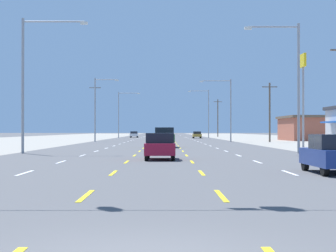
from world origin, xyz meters
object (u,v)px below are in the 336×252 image
streetlight_left_row_0 (30,74)px  sedan_far_right_midfar (197,135)px  hatchback_center_turn_near (160,146)px  streetlight_left_row_2 (121,111)px  hatchback_far_right_nearest (333,154)px  streetlight_left_row_1 (97,105)px  streetlight_right_row_1 (227,105)px  pole_sign_right_row_1 (303,80)px  suv_center_turn_mid (164,137)px  streetlight_right_row_0 (293,78)px  streetlight_right_row_2 (207,110)px  sedan_far_left_far (134,134)px

streetlight_left_row_0 → sedan_far_right_midfar: bearing=77.7°
hatchback_center_turn_near → streetlight_left_row_2: streetlight_left_row_2 is taller
hatchback_far_right_nearest → streetlight_left_row_1: streetlight_left_row_1 is taller
streetlight_left_row_1 → streetlight_right_row_1: bearing=0.0°
hatchback_center_turn_near → streetlight_left_row_0: streetlight_left_row_0 is taller
pole_sign_right_row_1 → hatchback_far_right_nearest: bearing=-102.4°
hatchback_center_turn_near → suv_center_turn_mid: 22.48m
hatchback_far_right_nearest → streetlight_right_row_0: size_ratio=0.41×
streetlight_left_row_2 → streetlight_right_row_2: (19.33, 0.00, 0.24)m
hatchback_far_right_nearest → streetlight_right_row_0: bearing=81.4°
sedan_far_left_far → streetlight_left_row_0: size_ratio=0.45×
streetlight_right_row_1 → hatchback_far_right_nearest: bearing=-92.6°
streetlight_right_row_0 → streetlight_right_row_1: 41.24m
streetlight_left_row_1 → streetlight_right_row_0: bearing=-64.6°
hatchback_far_right_nearest → pole_sign_right_row_1: pole_sign_right_row_1 is taller
suv_center_turn_mid → sedan_far_left_far: size_ratio=1.09×
pole_sign_right_row_1 → streetlight_right_row_2: 68.21m
streetlight_right_row_1 → streetlight_left_row_1: bearing=180.0°
hatchback_center_turn_near → streetlight_right_row_1: streetlight_right_row_1 is taller
suv_center_turn_mid → streetlight_left_row_2: size_ratio=0.47×
suv_center_turn_mid → sedan_far_left_far: 74.41m
streetlight_right_row_0 → streetlight_left_row_1: bearing=115.4°
streetlight_right_row_1 → streetlight_left_row_2: size_ratio=0.91×
pole_sign_right_row_1 → streetlight_left_row_1: bearing=131.8°
pole_sign_right_row_1 → streetlight_left_row_2: 72.10m
streetlight_right_row_0 → hatchback_center_turn_near: bearing=-139.0°
suv_center_turn_mid → streetlight_left_row_1: streetlight_left_row_1 is taller
hatchback_center_turn_near → pole_sign_right_row_1: (14.15, 22.90, 5.96)m
hatchback_center_turn_near → sedan_far_right_midfar: hatchback_center_turn_near is taller
suv_center_turn_mid → sedan_far_right_midfar: size_ratio=1.09×
sedan_far_left_far → streetlight_left_row_0: streetlight_left_row_0 is taller
hatchback_far_right_nearest → streetlight_right_row_0: 19.42m
sedan_far_right_midfar → streetlight_left_row_2: (-16.82, 5.65, 5.28)m
hatchback_far_right_nearest → streetlight_left_row_1: 62.33m
hatchback_far_right_nearest → streetlight_right_row_1: size_ratio=0.42×
streetlight_right_row_1 → pole_sign_right_row_1: bearing=-80.4°
sedan_far_right_midfar → hatchback_far_right_nearest: bearing=-90.2°
hatchback_center_turn_near → streetlight_left_row_2: (-9.65, 90.95, 5.25)m
pole_sign_right_row_1 → streetlight_left_row_2: (-23.81, 68.06, -0.71)m
pole_sign_right_row_1 → streetlight_right_row_0: bearing=-107.1°
streetlight_left_row_0 → sedan_far_left_far: bearing=88.3°
sedan_far_left_far → hatchback_center_turn_near: bearing=-85.9°
hatchback_far_right_nearest → streetlight_right_row_1: 60.11m
suv_center_turn_mid → streetlight_left_row_2: 69.36m
streetlight_left_row_1 → streetlight_left_row_2: (0.17, 41.24, 0.56)m
hatchback_center_turn_near → streetlight_right_row_2: streetlight_right_row_2 is taller
pole_sign_right_row_1 → streetlight_right_row_1: pole_sign_right_row_1 is taller
hatchback_far_right_nearest → sedan_far_left_far: size_ratio=0.87×
suv_center_turn_mid → streetlight_left_row_1: size_ratio=0.51×
sedan_far_right_midfar → streetlight_left_row_1: 39.72m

